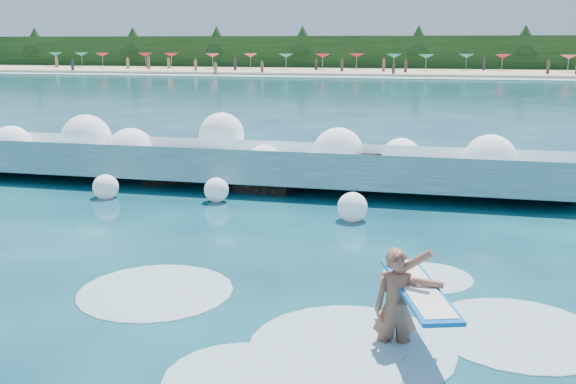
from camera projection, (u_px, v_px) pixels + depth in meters
name	position (u px, v px, depth m)	size (l,w,h in m)	color
ground	(176.00, 281.00, 10.97)	(200.00, 200.00, 0.00)	#07293F
beach	(409.00, 72.00, 84.84)	(140.00, 20.00, 0.40)	tan
wet_band	(404.00, 78.00, 74.46)	(140.00, 5.00, 0.08)	silver
treeline	(413.00, 53.00, 93.80)	(140.00, 4.00, 5.00)	black
breaking_wave	(237.00, 165.00, 18.46)	(18.35, 2.84, 1.58)	teal
rock_cluster	(262.00, 170.00, 18.58)	(8.07, 3.00, 1.21)	black
surfer_with_board	(401.00, 304.00, 8.49)	(1.20, 2.86, 1.64)	brown
wave_spray	(227.00, 151.00, 18.36)	(15.40, 4.71, 2.06)	white
surf_foam	(343.00, 330.00, 9.12)	(9.04, 5.84, 0.14)	silver
beach_umbrellas	(411.00, 56.00, 86.53)	(111.38, 6.46, 0.50)	#158673
beachgoers	(406.00, 66.00, 81.58)	(104.95, 13.21, 1.94)	#3F332D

